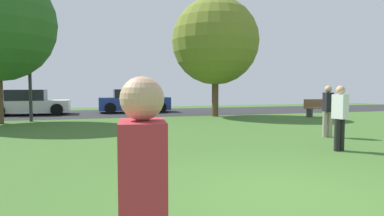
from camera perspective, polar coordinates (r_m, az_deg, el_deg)
ground_plane at (r=5.12m, az=15.32°, el=-14.07°), size 44.00×44.00×0.00m
road_strip at (r=20.36m, az=-9.16°, el=-0.78°), size 44.00×6.40×0.01m
maple_tree_near at (r=17.78m, az=3.98°, el=11.21°), size 4.50×4.50×6.16m
person_thrower at (r=11.10m, az=22.03°, el=-0.16°), size 0.30×0.37×1.58m
person_bystander at (r=8.82m, az=23.78°, el=-1.15°), size 0.30×0.36×1.57m
parked_car_white at (r=20.54m, az=-25.78°, el=0.70°), size 4.01×2.07×1.39m
parked_car_blue at (r=20.68m, az=-9.86°, el=1.07°), size 4.19×1.92×1.40m
park_bench at (r=18.66m, az=20.69°, el=0.06°), size 1.60×0.45×0.90m
street_lamp_post at (r=16.56m, az=-25.81°, el=5.70°), size 0.14×0.14×4.50m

